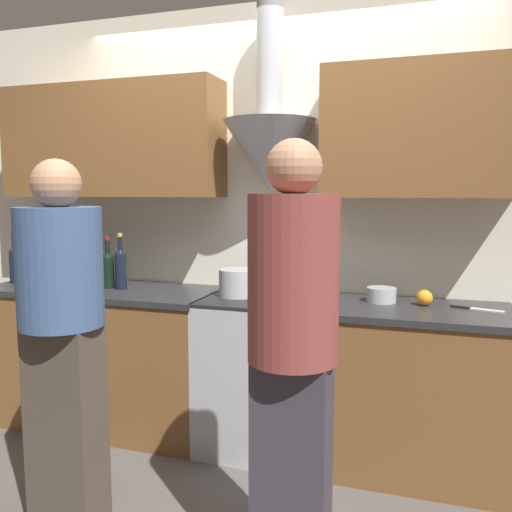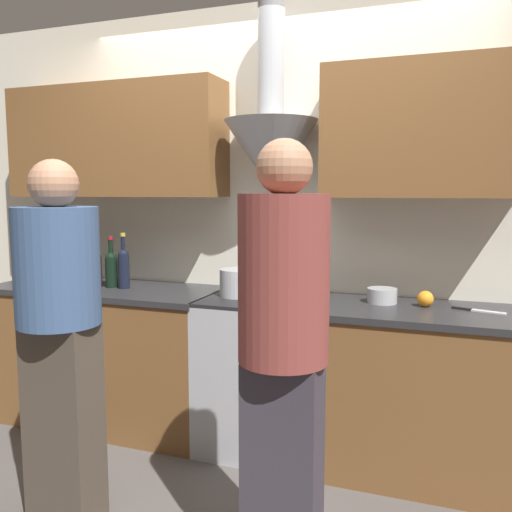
{
  "view_description": "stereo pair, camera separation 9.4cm",
  "coord_description": "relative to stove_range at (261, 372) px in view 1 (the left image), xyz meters",
  "views": [
    {
      "loc": [
        0.92,
        -2.57,
        1.48
      ],
      "look_at": [
        0.0,
        0.21,
        1.13
      ],
      "focal_mm": 38.0,
      "sensor_mm": 36.0,
      "label": 1
    },
    {
      "loc": [
        1.01,
        -2.54,
        1.48
      ],
      "look_at": [
        0.0,
        0.21,
        1.13
      ],
      "focal_mm": 38.0,
      "sensor_mm": 36.0,
      "label": 2
    }
  ],
  "objects": [
    {
      "name": "wine_bottle_1",
      "position": [
        -1.6,
        -0.01,
        0.58
      ],
      "size": [
        0.08,
        0.08,
        0.35
      ],
      "color": "black",
      "rests_on": "counter_left"
    },
    {
      "name": "wine_bottle_6",
      "position": [
        -1.11,
        -0.03,
        0.56
      ],
      "size": [
        0.08,
        0.08,
        0.31
      ],
      "color": "black",
      "rests_on": "counter_left"
    },
    {
      "name": "wine_bottle_3",
      "position": [
        -1.39,
        -0.03,
        0.58
      ],
      "size": [
        0.07,
        0.07,
        0.34
      ],
      "color": "black",
      "rests_on": "counter_left"
    },
    {
      "name": "person_foreground_left",
      "position": [
        -0.59,
        -0.99,
        0.44
      ],
      "size": [
        0.36,
        0.36,
        1.62
      ],
      "color": "#473D33",
      "rests_on": "ground_plane"
    },
    {
      "name": "wine_bottle_5",
      "position": [
        -1.2,
        -0.01,
        0.58
      ],
      "size": [
        0.08,
        0.08,
        0.36
      ],
      "color": "black",
      "rests_on": "counter_left"
    },
    {
      "name": "wine_bottle_8",
      "position": [
        -0.91,
        -0.01,
        0.58
      ],
      "size": [
        0.07,
        0.07,
        0.35
      ],
      "color": "black",
      "rests_on": "counter_left"
    },
    {
      "name": "wine_bottle_4",
      "position": [
        -1.3,
        -0.02,
        0.57
      ],
      "size": [
        0.07,
        0.07,
        0.33
      ],
      "color": "black",
      "rests_on": "counter_left"
    },
    {
      "name": "wine_bottle_0",
      "position": [
        -1.7,
        -0.03,
        0.57
      ],
      "size": [
        0.07,
        0.07,
        0.34
      ],
      "color": "black",
      "rests_on": "counter_left"
    },
    {
      "name": "orange_fruit",
      "position": [
        0.88,
        0.06,
        0.48
      ],
      "size": [
        0.08,
        0.08,
        0.08
      ],
      "color": "orange",
      "rests_on": "counter_right"
    },
    {
      "name": "wine_bottle_2",
      "position": [
        -1.49,
        -0.02,
        0.58
      ],
      "size": [
        0.07,
        0.07,
        0.36
      ],
      "color": "black",
      "rests_on": "counter_left"
    },
    {
      "name": "stove_range",
      "position": [
        0.0,
        0.0,
        0.0
      ],
      "size": [
        0.64,
        0.6,
        0.88
      ],
      "color": "#A8AAAF",
      "rests_on": "ground_plane"
    },
    {
      "name": "counter_right",
      "position": [
        0.82,
        -0.0,
        -0.0
      ],
      "size": [
        1.02,
        0.62,
        0.88
      ],
      "color": "brown",
      "rests_on": "ground_plane"
    },
    {
      "name": "wall_back",
      "position": [
        -0.08,
        0.27,
        1.02
      ],
      "size": [
        8.4,
        0.54,
        2.6
      ],
      "color": "silver",
      "rests_on": "ground_plane"
    },
    {
      "name": "saucepan",
      "position": [
        0.66,
        0.09,
        0.48
      ],
      "size": [
        0.16,
        0.16,
        0.08
      ],
      "color": "#A8AAAF",
      "rests_on": "counter_right"
    },
    {
      "name": "person_foreground_right",
      "position": [
        0.45,
        -1.06,
        0.48
      ],
      "size": [
        0.32,
        0.32,
        1.67
      ],
      "color": "#38333D",
      "rests_on": "ground_plane"
    },
    {
      "name": "chefs_knife",
      "position": [
        1.14,
        0.03,
        0.44
      ],
      "size": [
        0.26,
        0.1,
        0.01
      ],
      "rotation": [
        0.0,
        0.0,
        -0.28
      ],
      "color": "silver",
      "rests_on": "counter_right"
    },
    {
      "name": "ground_plane",
      "position": [
        0.0,
        -0.31,
        -0.45
      ],
      "size": [
        12.0,
        12.0,
        0.0
      ],
      "primitive_type": "plane",
      "color": "#4C4744"
    },
    {
      "name": "mixing_bowl",
      "position": [
        0.14,
        0.0,
        0.48
      ],
      "size": [
        0.28,
        0.28,
        0.08
      ],
      "color": "#A8AAAF",
      "rests_on": "stove_range"
    },
    {
      "name": "wine_bottle_7",
      "position": [
        -1.0,
        -0.01,
        0.56
      ],
      "size": [
        0.08,
        0.08,
        0.32
      ],
      "color": "black",
      "rests_on": "counter_left"
    },
    {
      "name": "stock_pot",
      "position": [
        -0.14,
        -0.0,
        0.52
      ],
      "size": [
        0.22,
        0.22,
        0.16
      ],
      "color": "#A8AAAF",
      "rests_on": "stove_range"
    },
    {
      "name": "counter_left",
      "position": [
        -1.05,
        -0.0,
        -0.0
      ],
      "size": [
        1.48,
        0.62,
        0.88
      ],
      "color": "brown",
      "rests_on": "ground_plane"
    }
  ]
}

